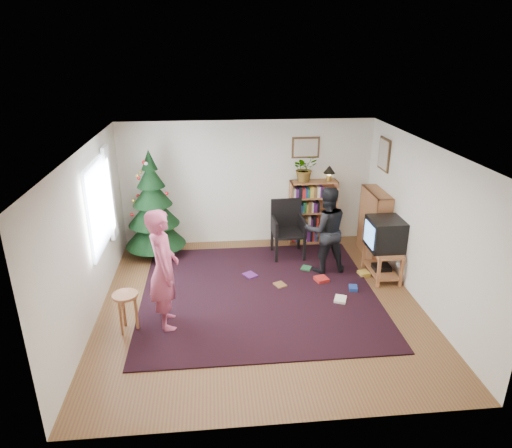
{
  "coord_description": "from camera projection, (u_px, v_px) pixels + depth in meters",
  "views": [
    {
      "loc": [
        -0.68,
        -6.26,
        3.85
      ],
      "look_at": [
        -0.01,
        0.64,
        1.1
      ],
      "focal_mm": 32.0,
      "sensor_mm": 36.0,
      "label": 1
    }
  ],
  "objects": [
    {
      "name": "curtain",
      "position": [
        110.0,
        193.0,
        7.7
      ],
      "size": [
        0.06,
        0.35,
        1.6
      ],
      "primitive_type": "cube",
      "color": "white",
      "rests_on": "wall_left"
    },
    {
      "name": "wall_front",
      "position": [
        288.0,
        326.0,
        4.5
      ],
      "size": [
        5.0,
        0.02,
        2.5
      ],
      "primitive_type": "cube",
      "color": "silver",
      "rests_on": "floor"
    },
    {
      "name": "rug",
      "position": [
        259.0,
        293.0,
        7.54
      ],
      "size": [
        3.8,
        3.6,
        0.02
      ],
      "primitive_type": "cube",
      "color": "black",
      "rests_on": "floor"
    },
    {
      "name": "tv_stand",
      "position": [
        382.0,
        260.0,
        7.99
      ],
      "size": [
        0.46,
        0.82,
        0.55
      ],
      "color": "#A3623A",
      "rests_on": "floor"
    },
    {
      "name": "wall_right",
      "position": [
        422.0,
        224.0,
        7.04
      ],
      "size": [
        0.02,
        5.0,
        2.5
      ],
      "primitive_type": "cube",
      "color": "silver",
      "rests_on": "floor"
    },
    {
      "name": "armchair",
      "position": [
        287.0,
        226.0,
        8.77
      ],
      "size": [
        0.61,
        0.61,
        1.08
      ],
      "rotation": [
        0.0,
        0.0,
        0.02
      ],
      "color": "black",
      "rests_on": "rug"
    },
    {
      "name": "wall_back",
      "position": [
        247.0,
        183.0,
        9.12
      ],
      "size": [
        5.0,
        0.02,
        2.5
      ],
      "primitive_type": "cube",
      "color": "silver",
      "rests_on": "floor"
    },
    {
      "name": "bookshelf_back",
      "position": [
        312.0,
        211.0,
        9.31
      ],
      "size": [
        0.95,
        0.3,
        1.3
      ],
      "color": "#A3623A",
      "rests_on": "floor"
    },
    {
      "name": "stool",
      "position": [
        126.0,
        302.0,
        6.41
      ],
      "size": [
        0.36,
        0.36,
        0.59
      ],
      "color": "#A3623A",
      "rests_on": "floor"
    },
    {
      "name": "ceiling",
      "position": [
        261.0,
        148.0,
        6.35
      ],
      "size": [
        5.0,
        5.0,
        0.0
      ],
      "primitive_type": "plane",
      "rotation": [
        3.14,
        0.0,
        0.0
      ],
      "color": "white",
      "rests_on": "wall_back"
    },
    {
      "name": "potted_plant",
      "position": [
        305.0,
        168.0,
        8.96
      ],
      "size": [
        0.59,
        0.55,
        0.54
      ],
      "primitive_type": "imported",
      "rotation": [
        0.0,
        0.0,
        0.31
      ],
      "color": "gray",
      "rests_on": "bookshelf_back"
    },
    {
      "name": "floor",
      "position": [
        261.0,
        303.0,
        7.27
      ],
      "size": [
        5.0,
        5.0,
        0.0
      ],
      "primitive_type": "plane",
      "color": "brown",
      "rests_on": "ground"
    },
    {
      "name": "person_by_chair",
      "position": [
        326.0,
        230.0,
        8.02
      ],
      "size": [
        0.8,
        0.64,
        1.59
      ],
      "primitive_type": "imported",
      "rotation": [
        0.0,
        0.0,
        3.19
      ],
      "color": "black",
      "rests_on": "rug"
    },
    {
      "name": "wall_left",
      "position": [
        89.0,
        237.0,
        6.58
      ],
      "size": [
        0.02,
        5.0,
        2.5
      ],
      "primitive_type": "cube",
      "color": "silver",
      "rests_on": "floor"
    },
    {
      "name": "bookshelf_right",
      "position": [
        374.0,
        223.0,
        8.68
      ],
      "size": [
        0.3,
        0.95,
        1.3
      ],
      "rotation": [
        0.0,
        0.0,
        1.57
      ],
      "color": "#A3623A",
      "rests_on": "floor"
    },
    {
      "name": "table_lamp",
      "position": [
        329.0,
        170.0,
        9.02
      ],
      "size": [
        0.24,
        0.24,
        0.31
      ],
      "color": "#A57F33",
      "rests_on": "bookshelf_back"
    },
    {
      "name": "picture_back",
      "position": [
        306.0,
        148.0,
        8.95
      ],
      "size": [
        0.55,
        0.03,
        0.42
      ],
      "color": "#4C3319",
      "rests_on": "wall_back"
    },
    {
      "name": "floor_clutter",
      "position": [
        316.0,
        281.0,
        7.87
      ],
      "size": [
        2.22,
        1.34,
        0.08
      ],
      "color": "#A51E19",
      "rests_on": "rug"
    },
    {
      "name": "window_pane",
      "position": [
        98.0,
        207.0,
        7.05
      ],
      "size": [
        0.04,
        1.2,
        1.4
      ],
      "primitive_type": "cube",
      "color": "silver",
      "rests_on": "wall_left"
    },
    {
      "name": "person_standing",
      "position": [
        164.0,
        270.0,
        6.39
      ],
      "size": [
        0.54,
        0.72,
        1.8
      ],
      "primitive_type": "imported",
      "rotation": [
        0.0,
        0.0,
        1.75
      ],
      "color": "#BA4A6C",
      "rests_on": "rug"
    },
    {
      "name": "picture_right",
      "position": [
        384.0,
        154.0,
        8.39
      ],
      "size": [
        0.03,
        0.5,
        0.6
      ],
      "color": "#4C3319",
      "rests_on": "wall_right"
    },
    {
      "name": "christmas_tree",
      "position": [
        154.0,
        213.0,
        8.62
      ],
      "size": [
        1.15,
        1.15,
        2.08
      ],
      "rotation": [
        0.0,
        0.0,
        -0.09
      ],
      "color": "#3F2816",
      "rests_on": "rug"
    },
    {
      "name": "crt_tv",
      "position": [
        385.0,
        234.0,
        7.8
      ],
      "size": [
        0.57,
        0.61,
        0.53
      ],
      "color": "black",
      "rests_on": "tv_stand"
    }
  ]
}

